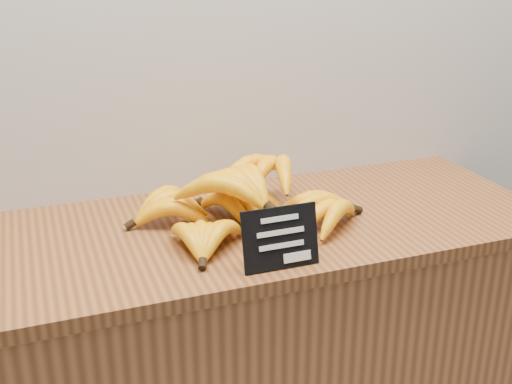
% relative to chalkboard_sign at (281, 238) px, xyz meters
% --- Properties ---
extents(counter_top, '(1.36, 0.54, 0.03)m').
position_rel_chalkboard_sign_xyz_m(counter_top, '(0.01, 0.22, -0.07)').
color(counter_top, brown).
rests_on(counter_top, counter).
extents(chalkboard_sign, '(0.15, 0.03, 0.12)m').
position_rel_chalkboard_sign_xyz_m(chalkboard_sign, '(0.00, 0.00, 0.00)').
color(chalkboard_sign, black).
rests_on(chalkboard_sign, counter_top).
extents(banana_pile, '(0.51, 0.36, 0.13)m').
position_rel_chalkboard_sign_xyz_m(banana_pile, '(-0.00, 0.22, -0.00)').
color(banana_pile, '#F9AF09').
rests_on(banana_pile, counter_top).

